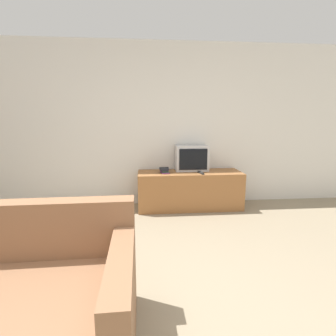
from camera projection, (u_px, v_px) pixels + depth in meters
name	position (u px, v px, depth m)	size (l,w,h in m)	color
wall_back	(145.00, 125.00, 4.24)	(9.00, 0.06, 2.60)	white
tv_stand	(190.00, 190.00, 4.17)	(1.63, 0.54, 0.58)	#9E6638
television	(192.00, 158.00, 4.21)	(0.52, 0.30, 0.41)	silver
book_stack	(164.00, 170.00, 4.05)	(0.15, 0.22, 0.07)	#7A3884
remote_on_stand	(201.00, 173.00, 3.99)	(0.07, 0.19, 0.02)	#2D2D2D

